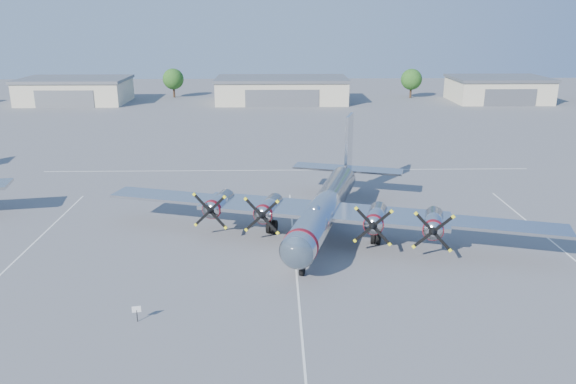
{
  "coord_description": "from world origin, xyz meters",
  "views": [
    {
      "loc": [
        -1.53,
        -42.19,
        18.42
      ],
      "look_at": [
        -0.4,
        5.9,
        3.2
      ],
      "focal_mm": 35.0,
      "sensor_mm": 36.0,
      "label": 1
    }
  ],
  "objects_px": {
    "hangar_east": "(498,89)",
    "tree_west": "(173,79)",
    "hangar_west": "(75,90)",
    "tree_east": "(411,79)",
    "main_bomber_b29": "(326,231)",
    "info_placard": "(137,311)",
    "hangar_center": "(282,90)"
  },
  "relations": [
    {
      "from": "hangar_east",
      "to": "tree_west",
      "type": "bearing_deg",
      "value": 173.72
    },
    {
      "from": "hangar_west",
      "to": "tree_east",
      "type": "relative_size",
      "value": 3.4
    },
    {
      "from": "tree_west",
      "to": "main_bomber_b29",
      "type": "xyz_separation_m",
      "value": [
        27.99,
        -85.74,
        -4.22
      ]
    },
    {
      "from": "hangar_east",
      "to": "tree_west",
      "type": "relative_size",
      "value": 3.1
    },
    {
      "from": "tree_east",
      "to": "hangar_east",
      "type": "bearing_deg",
      "value": -18.54
    },
    {
      "from": "tree_east",
      "to": "info_placard",
      "type": "height_order",
      "value": "tree_east"
    },
    {
      "from": "hangar_west",
      "to": "tree_east",
      "type": "xyz_separation_m",
      "value": [
        75.0,
        6.04,
        1.51
      ]
    },
    {
      "from": "hangar_west",
      "to": "hangar_east",
      "type": "xyz_separation_m",
      "value": [
        93.0,
        0.0,
        0.0
      ]
    },
    {
      "from": "hangar_east",
      "to": "main_bomber_b29",
      "type": "relative_size",
      "value": 0.53
    },
    {
      "from": "hangar_west",
      "to": "hangar_east",
      "type": "height_order",
      "value": "same"
    },
    {
      "from": "tree_west",
      "to": "hangar_center",
      "type": "bearing_deg",
      "value": -17.82
    },
    {
      "from": "hangar_center",
      "to": "tree_west",
      "type": "distance_m",
      "value": 26.3
    },
    {
      "from": "hangar_center",
      "to": "tree_west",
      "type": "relative_size",
      "value": 4.31
    },
    {
      "from": "hangar_center",
      "to": "tree_west",
      "type": "height_order",
      "value": "tree_west"
    },
    {
      "from": "hangar_center",
      "to": "info_placard",
      "type": "xyz_separation_m",
      "value": [
        -10.27,
        -92.76,
        -1.96
      ]
    },
    {
      "from": "tree_west",
      "to": "main_bomber_b29",
      "type": "distance_m",
      "value": 90.29
    },
    {
      "from": "tree_east",
      "to": "hangar_west",
      "type": "bearing_deg",
      "value": -175.4
    },
    {
      "from": "hangar_center",
      "to": "main_bomber_b29",
      "type": "relative_size",
      "value": 0.74
    },
    {
      "from": "hangar_center",
      "to": "info_placard",
      "type": "height_order",
      "value": "hangar_center"
    },
    {
      "from": "hangar_west",
      "to": "main_bomber_b29",
      "type": "distance_m",
      "value": 91.37
    },
    {
      "from": "tree_east",
      "to": "info_placard",
      "type": "distance_m",
      "value": 106.74
    },
    {
      "from": "hangar_east",
      "to": "tree_east",
      "type": "relative_size",
      "value": 3.1
    },
    {
      "from": "hangar_east",
      "to": "hangar_west",
      "type": "bearing_deg",
      "value": -180.0
    },
    {
      "from": "hangar_west",
      "to": "main_bomber_b29",
      "type": "bearing_deg",
      "value": -58.3
    },
    {
      "from": "hangar_west",
      "to": "info_placard",
      "type": "bearing_deg",
      "value": -69.47
    },
    {
      "from": "hangar_east",
      "to": "main_bomber_b29",
      "type": "distance_m",
      "value": 89.84
    },
    {
      "from": "hangar_west",
      "to": "tree_east",
      "type": "bearing_deg",
      "value": 4.6
    },
    {
      "from": "hangar_center",
      "to": "hangar_east",
      "type": "bearing_deg",
      "value": 0.0
    },
    {
      "from": "tree_west",
      "to": "tree_east",
      "type": "distance_m",
      "value": 55.04
    },
    {
      "from": "hangar_west",
      "to": "main_bomber_b29",
      "type": "height_order",
      "value": "hangar_west"
    },
    {
      "from": "hangar_center",
      "to": "tree_east",
      "type": "height_order",
      "value": "tree_east"
    },
    {
      "from": "hangar_east",
      "to": "info_placard",
      "type": "relative_size",
      "value": 19.28
    }
  ]
}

